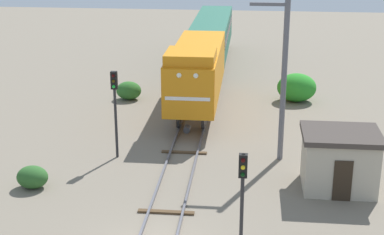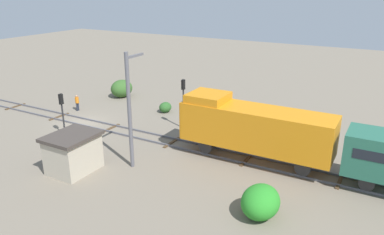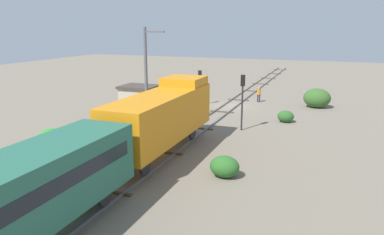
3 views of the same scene
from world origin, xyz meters
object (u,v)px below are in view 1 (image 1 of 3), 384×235
Objects in this scene: locomotive at (197,70)px; traffic_signal_near at (243,183)px; catenary_mast at (283,76)px; passenger_car_leading at (212,33)px; traffic_signal_mid at (115,99)px; relay_hut at (339,160)px.

locomotive reaches higher than traffic_signal_near.
locomotive is 1.40× the size of catenary_mast.
locomotive is 16.30m from traffic_signal_near.
catenary_mast reaches higher than passenger_car_leading.
traffic_signal_mid is (-3.40, -21.19, 0.64)m from passenger_car_leading.
traffic_signal_near is 0.83× the size of traffic_signal_mid.
traffic_signal_mid is 8.46m from catenary_mast.
traffic_signal_near is at bearing -78.68° from locomotive.
passenger_car_leading is 3.69× the size of traffic_signal_near.
relay_hut is at bearing -72.46° from passenger_car_leading.
passenger_car_leading is at bearing 103.52° from catenary_mast.
locomotive is 0.83× the size of passenger_car_leading.
relay_hut is (4.30, 5.58, -1.26)m from traffic_signal_near.
locomotive is at bearing 66.60° from traffic_signal_mid.
traffic_signal_near is 10.48m from traffic_signal_mid.
locomotive is 3.31× the size of relay_hut.
traffic_signal_mid is at bearing -175.59° from catenary_mast.
relay_hut is at bearing -51.22° from catenary_mast.
passenger_car_leading is at bearing 96.23° from traffic_signal_near.
traffic_signal_near is at bearing -101.23° from catenary_mast.
passenger_car_leading is 1.68× the size of catenary_mast.
locomotive reaches higher than passenger_car_leading.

